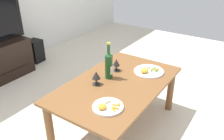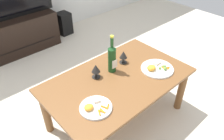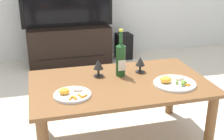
% 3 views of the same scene
% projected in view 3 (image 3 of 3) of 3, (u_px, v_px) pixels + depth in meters
% --- Properties ---
extents(dining_table, '(1.26, 0.77, 0.50)m').
position_uv_depth(dining_table, '(120.00, 92.00, 2.15)').
color(dining_table, brown).
rests_on(dining_table, ground_plane).
extents(tv_stand, '(1.04, 0.44, 0.50)m').
position_uv_depth(tv_stand, '(69.00, 45.00, 3.87)').
color(tv_stand, black).
rests_on(tv_stand, ground_plane).
extents(tv_screen, '(1.15, 0.05, 0.61)m').
position_uv_depth(tv_screen, '(67.00, 2.00, 3.67)').
color(tv_screen, black).
rests_on(tv_screen, tv_stand).
extents(floor_speaker, '(0.21, 0.21, 0.35)m').
position_uv_depth(floor_speaker, '(124.00, 46.00, 4.10)').
color(floor_speaker, black).
rests_on(floor_speaker, ground_plane).
extents(wine_bottle, '(0.07, 0.07, 0.35)m').
position_uv_depth(wine_bottle, '(121.00, 58.00, 2.19)').
color(wine_bottle, '#19471E').
rests_on(wine_bottle, dining_table).
extents(goblet_left, '(0.08, 0.08, 0.13)m').
position_uv_depth(goblet_left, '(98.00, 65.00, 2.19)').
color(goblet_left, black).
rests_on(goblet_left, dining_table).
extents(goblet_right, '(0.07, 0.07, 0.12)m').
position_uv_depth(goblet_right, '(140.00, 62.00, 2.27)').
color(goblet_right, black).
rests_on(goblet_right, dining_table).
extents(dinner_plate_left, '(0.24, 0.24, 0.05)m').
position_uv_depth(dinner_plate_left, '(72.00, 94.00, 1.90)').
color(dinner_plate_left, white).
rests_on(dinner_plate_left, dining_table).
extents(dinner_plate_right, '(0.30, 0.30, 0.06)m').
position_uv_depth(dinner_plate_right, '(174.00, 83.00, 2.07)').
color(dinner_plate_right, white).
rests_on(dinner_plate_right, dining_table).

